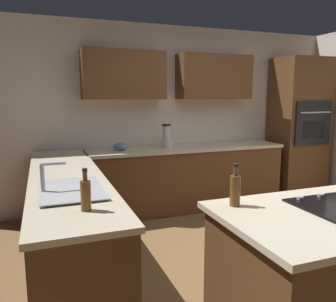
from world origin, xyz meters
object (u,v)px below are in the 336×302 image
Objects in this scene: blender at (166,138)px; oil_bottle at (235,189)px; wall_oven at (298,128)px; sink_unit at (70,189)px; mixing_bowl at (120,146)px; dish_soap_bottle at (86,194)px.

blender reaches higher than oil_bottle.
sink_unit is (3.68, 1.77, -0.18)m from wall_oven.
wall_oven is 3.67m from oil_bottle.
mixing_bowl is 0.69× the size of dish_soap_bottle.
wall_oven is 8.11× the size of dish_soap_bottle.
wall_oven is 6.71× the size of blender.
dish_soap_bottle is at bearing 96.95° from sink_unit.
wall_oven is 2.25m from blender.
sink_unit is 3.77× the size of mixing_bowl.
dish_soap_bottle is 0.95m from oil_bottle.
mixing_bowl is (-0.78, -1.78, 0.03)m from sink_unit.
wall_oven is at bearing -137.27° from oil_bottle.
dish_soap_bottle is (1.37, 2.26, -0.03)m from blender.
sink_unit is 1.22m from oil_bottle.
wall_oven is 3.13× the size of sink_unit.
oil_bottle is (-0.20, 2.51, 0.06)m from mixing_bowl.
blender reaches higher than dish_soap_bottle.
wall_oven is at bearing -148.18° from dish_soap_bottle.
mixing_bowl is 2.52m from oil_bottle.
oil_bottle is at bearing 42.73° from wall_oven.
blender is (-1.43, -1.78, 0.12)m from sink_unit.
blender is (2.25, -0.02, -0.06)m from wall_oven.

